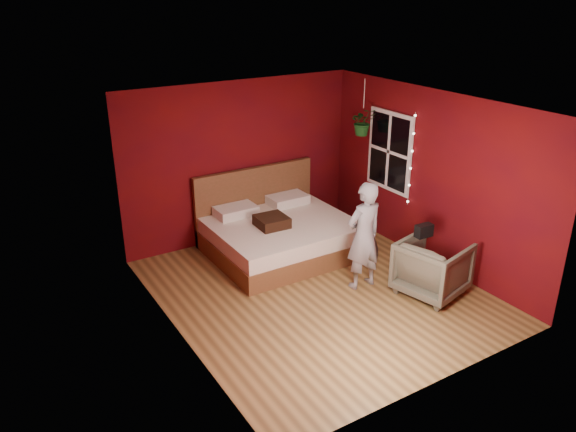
{
  "coord_description": "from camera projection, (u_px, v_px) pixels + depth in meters",
  "views": [
    {
      "loc": [
        -3.92,
        -5.56,
        3.97
      ],
      "look_at": [
        -0.23,
        0.4,
        1.05
      ],
      "focal_mm": 35.0,
      "sensor_mm": 36.0,
      "label": 1
    }
  ],
  "objects": [
    {
      "name": "floor",
      "position": [
        317.0,
        291.0,
        7.8
      ],
      "size": [
        4.5,
        4.5,
        0.0
      ],
      "primitive_type": "plane",
      "color": "olive",
      "rests_on": "ground"
    },
    {
      "name": "window",
      "position": [
        389.0,
        151.0,
        8.88
      ],
      "size": [
        0.05,
        0.97,
        1.27
      ],
      "color": "white",
      "rests_on": "room_walls"
    },
    {
      "name": "room_walls",
      "position": [
        320.0,
        177.0,
        7.15
      ],
      "size": [
        4.04,
        4.54,
        2.62
      ],
      "color": "#630B0A",
      "rests_on": "ground"
    },
    {
      "name": "hanging_plant",
      "position": [
        363.0,
        122.0,
        8.92
      ],
      "size": [
        0.49,
        0.45,
        0.9
      ],
      "color": "silver",
      "rests_on": "room_walls"
    },
    {
      "name": "person",
      "position": [
        364.0,
        236.0,
        7.66
      ],
      "size": [
        0.57,
        0.37,
        1.55
      ],
      "primitive_type": "imported",
      "rotation": [
        0.0,
        0.0,
        3.15
      ],
      "color": "gray",
      "rests_on": "ground"
    },
    {
      "name": "fairy_lights",
      "position": [
        411.0,
        160.0,
        8.46
      ],
      "size": [
        0.04,
        0.04,
        1.45
      ],
      "color": "silver",
      "rests_on": "room_walls"
    },
    {
      "name": "armchair",
      "position": [
        432.0,
        268.0,
        7.63
      ],
      "size": [
        1.02,
        1.01,
        0.77
      ],
      "primitive_type": "imported",
      "rotation": [
        0.0,
        0.0,
        1.81
      ],
      "color": "#595946",
      "rests_on": "ground"
    },
    {
      "name": "throw_pillow",
      "position": [
        272.0,
        221.0,
        8.51
      ],
      "size": [
        0.47,
        0.47,
        0.16
      ],
      "primitive_type": "cube",
      "rotation": [
        0.0,
        0.0,
        -0.05
      ],
      "color": "#311C10",
      "rests_on": "bed"
    },
    {
      "name": "handbag",
      "position": [
        424.0,
        231.0,
        7.6
      ],
      "size": [
        0.25,
        0.13,
        0.18
      ],
      "primitive_type": "cube",
      "rotation": [
        0.0,
        0.0,
        -0.04
      ],
      "color": "black",
      "rests_on": "armchair"
    },
    {
      "name": "bed",
      "position": [
        279.0,
        233.0,
        8.86
      ],
      "size": [
        2.15,
        1.83,
        1.18
      ],
      "color": "brown",
      "rests_on": "ground"
    }
  ]
}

